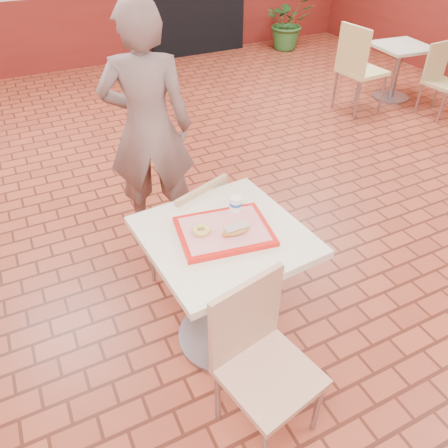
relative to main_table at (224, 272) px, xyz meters
name	(u,v)px	position (x,y,z in m)	size (l,w,h in m)	color
room_shell	(333,40)	(1.04, 0.62, 0.94)	(8.01, 10.01, 3.01)	brown
wainscot_band	(312,182)	(1.04, 0.62, -0.06)	(8.00, 10.00, 1.00)	maroon
main_table	(224,272)	(0.00, 0.00, 0.00)	(0.78, 0.78, 0.83)	beige
chair_main_front	(260,356)	(-0.07, -0.52, -0.06)	(0.48, 0.48, 0.89)	tan
chair_main_back	(192,231)	(0.02, 0.49, -0.07)	(0.51, 0.51, 0.87)	tan
customer	(148,128)	(0.02, 1.26, 0.31)	(0.63, 0.42, 1.74)	#745F5A
serving_tray	(224,231)	(0.00, 0.00, 0.28)	(0.46, 0.36, 0.03)	red
ring_donut	(201,230)	(-0.11, 0.03, 0.31)	(0.09, 0.09, 0.03)	#D7BB4E
long_john_donut	(236,230)	(0.04, -0.06, 0.32)	(0.15, 0.07, 0.04)	#BC8637
paper_cup	(236,204)	(0.13, 0.12, 0.34)	(0.07, 0.07, 0.08)	white
second_table	(398,63)	(3.72, 2.52, -0.10)	(0.64, 0.64, 0.68)	#B6AF93
chair_second_left	(358,65)	(2.96, 2.41, 0.01)	(0.50, 0.50, 1.02)	#E0D386
chair_second_front	(441,76)	(3.81, 1.92, -0.10)	(0.41, 0.41, 0.83)	tan
potted_plant	(289,22)	(3.70, 5.02, -0.12)	(0.79, 0.68, 0.87)	#285823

